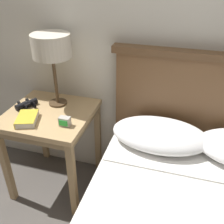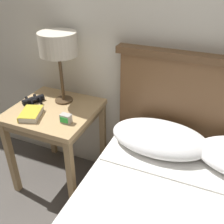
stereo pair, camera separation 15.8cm
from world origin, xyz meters
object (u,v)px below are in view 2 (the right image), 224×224
nightstand (56,118)px  table_lamp (58,46)px  alarm_clock (66,119)px  book_on_nightstand (31,114)px  binoculars_pair (33,100)px

nightstand → table_lamp: table_lamp is taller
nightstand → alarm_clock: 0.25m
table_lamp → book_on_nightstand: bearing=-107.1°
binoculars_pair → alarm_clock: size_ratio=2.29×
book_on_nightstand → nightstand: bearing=63.7°
alarm_clock → nightstand: bearing=143.2°
nightstand → book_on_nightstand: (-0.08, -0.16, 0.11)m
book_on_nightstand → table_lamp: bearing=72.9°
table_lamp → book_on_nightstand: 0.49m
binoculars_pair → nightstand: bearing=-1.7°
nightstand → alarm_clock: alarm_clock is taller
table_lamp → alarm_clock: bearing=-55.2°
book_on_nightstand → alarm_clock: alarm_clock is taller
nightstand → book_on_nightstand: 0.21m
table_lamp → alarm_clock: size_ratio=7.20×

